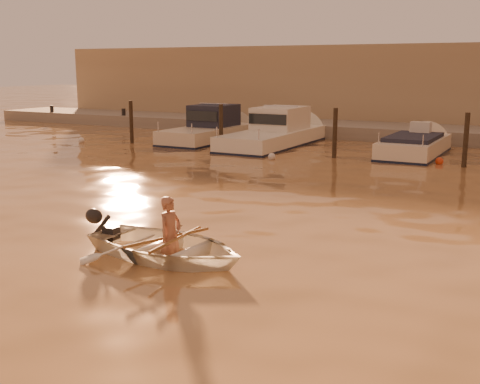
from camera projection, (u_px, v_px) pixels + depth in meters
The scene contains 19 objects.
ground_plane at pixel (117, 246), 12.40m from camera, with size 160.00×160.00×0.00m, color brown.
dinghy at pixel (167, 246), 11.61m from camera, with size 2.43×3.40×0.70m, color white.
person at pixel (170, 236), 11.51m from camera, with size 0.56×0.37×1.53m, color #98614C.
outboard_motor at pixel (110, 233), 12.39m from camera, with size 0.90×0.40×0.70m, color black, non-canonical shape.
oar_port at pixel (176, 239), 11.44m from camera, with size 0.06×0.06×2.10m, color brown.
oar_starboard at pixel (168, 237), 11.54m from camera, with size 0.06×0.06×2.10m, color brown.
moored_boat_1 at pixel (208, 128), 29.55m from camera, with size 2.28×6.77×1.75m, color beige, non-canonical shape.
moored_boat_2 at pixel (274, 132), 27.89m from camera, with size 2.45×8.15×1.75m, color white, non-canonical shape.
moored_boat_3 at pixel (414, 150), 24.98m from camera, with size 2.08×6.00×0.95m, color beige, non-canonical shape.
piling_0 at pixel (131, 124), 28.97m from camera, with size 0.18×0.18×2.20m, color #2D2319.
piling_1 at pixel (221, 129), 26.66m from camera, with size 0.18×0.18×2.20m, color #2D2319.
piling_2 at pixel (335, 135), 24.20m from camera, with size 0.18×0.18×2.20m, color #2D2319.
piling_3 at pixel (466, 143), 21.88m from camera, with size 0.18×0.18×2.20m, color #2D2319.
fender_a at pixel (81, 140), 29.09m from camera, with size 0.30×0.30×0.30m, color silver.
fender_b at pixel (172, 144), 27.89m from camera, with size 0.30×0.30×0.30m, color red.
fender_c at pixel (272, 157), 23.92m from camera, with size 0.30×0.30×0.30m, color silver.
fender_d at pixel (439, 161), 22.79m from camera, with size 0.30×0.30×0.30m, color red.
quay at pixel (388, 135), 30.90m from camera, with size 52.00×4.00×1.00m, color gray.
waterfront_building at pixel (415, 87), 35.18m from camera, with size 46.00×7.00×4.80m, color #9E8466.
Camera 1 is at (7.87, -9.28, 3.65)m, focal length 45.00 mm.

